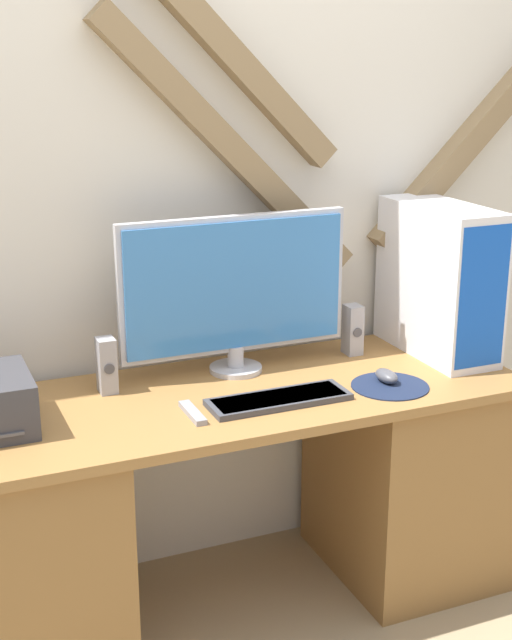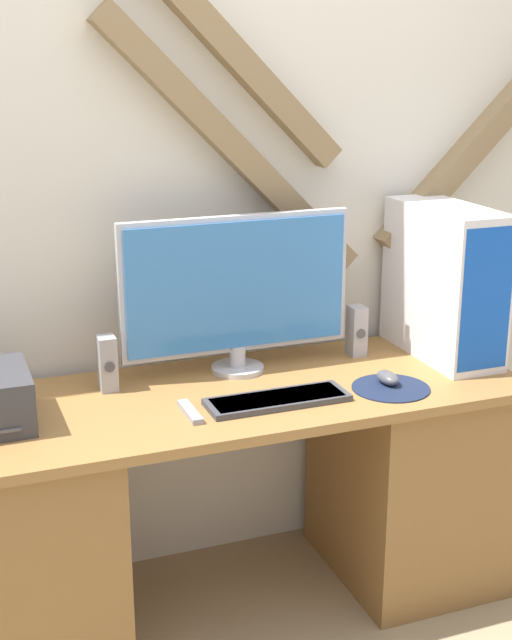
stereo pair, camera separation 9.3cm
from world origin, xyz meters
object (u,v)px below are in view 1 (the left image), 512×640
at_px(computer_tower, 439,280).
at_px(keyboard, 279,399).
at_px(monitor, 235,288).
at_px(speaker_left, 107,365).
at_px(mouse, 386,376).
at_px(speaker_right, 353,330).
at_px(remote_control, 193,413).

bearing_deg(computer_tower, keyboard, -163.13).
distance_m(monitor, speaker_left, 0.45).
distance_m(monitor, keyboard, 0.39).
xyz_separation_m(monitor, mouse, (0.38, -0.28, -0.24)).
bearing_deg(computer_tower, speaker_right, 161.58).
distance_m(speaker_left, speaker_right, 0.83).
relative_size(monitor, computer_tower, 1.48).
xyz_separation_m(keyboard, computer_tower, (0.66, 0.20, 0.24)).
relative_size(monitor, keyboard, 1.76).
xyz_separation_m(keyboard, speaker_left, (-0.43, 0.27, 0.07)).
height_order(computer_tower, speaker_left, computer_tower).
distance_m(mouse, speaker_right, 0.29).
bearing_deg(speaker_right, speaker_left, -178.69).
bearing_deg(computer_tower, monitor, 172.58).
distance_m(monitor, mouse, 0.53).
height_order(keyboard, computer_tower, computer_tower).
height_order(monitor, mouse, monitor).
bearing_deg(keyboard, mouse, 1.88).
bearing_deg(speaker_right, remote_control, -156.73).
bearing_deg(mouse, speaker_left, 161.91).
bearing_deg(speaker_left, monitor, 2.69).
bearing_deg(speaker_left, remote_control, -56.73).
xyz_separation_m(speaker_right, remote_control, (-0.66, -0.28, -0.08)).
bearing_deg(speaker_right, mouse, -97.28).
bearing_deg(mouse, speaker_right, 82.72).
xyz_separation_m(keyboard, speaker_right, (0.40, 0.29, 0.07)).
bearing_deg(computer_tower, remote_control, -168.14).
height_order(monitor, speaker_right, monitor).
relative_size(speaker_left, remote_control, 1.06).
distance_m(computer_tower, speaker_left, 1.11).
bearing_deg(remote_control, speaker_right, 23.27).
distance_m(keyboard, remote_control, 0.26).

